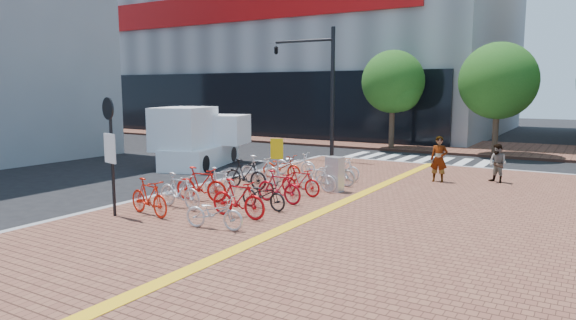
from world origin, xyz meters
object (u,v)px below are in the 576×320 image
Objects in this scene: bike_14 at (335,172)px; bike_11 at (279,187)px; bike_8 at (214,213)px; box_truck at (200,138)px; bike_6 at (281,167)px; notice_sign at (110,142)px; bike_0 at (149,197)px; bike_9 at (238,199)px; bike_15 at (342,169)px; bike_12 at (300,182)px; bike_1 at (179,191)px; traffic_light_pole at (306,70)px; bike_10 at (263,195)px; bike_4 at (246,174)px; pedestrian_a at (439,159)px; bike_3 at (219,181)px; pedestrian_b at (498,163)px; bike_7 at (295,164)px; utility_box at (335,174)px; bike_13 at (316,178)px; bike_2 at (201,184)px; yellow_sign at (277,153)px; bike_5 at (260,170)px.

bike_11 is at bearing 176.53° from bike_14.
box_truck is (-8.23, 8.98, 0.78)m from bike_8.
notice_sign is at bearing 179.10° from bike_6.
bike_0 is 0.97× the size of bike_9.
notice_sign is (-3.14, -8.57, 1.66)m from bike_15.
bike_9 is 3.54m from bike_12.
traffic_light_pole is (-2.19, 11.75, 4.03)m from bike_1.
bike_6 is at bearing 117.18° from bike_15.
bike_15 is at bearing 6.44° from bike_12.
bike_10 is 4.66m from notice_sign.
pedestrian_a is (5.61, 5.09, 0.35)m from bike_4.
pedestrian_b is (7.74, 7.43, 0.28)m from bike_3.
bike_9 is at bearing -173.56° from bike_11.
bike_1 is 12.62m from traffic_light_pole.
bike_0 is at bearing 168.01° from bike_15.
pedestrian_a is at bearing -32.93° from bike_3.
bike_15 is (2.22, -0.11, -0.02)m from bike_7.
bike_0 is 1.44× the size of utility_box.
pedestrian_b reaches higher than bike_10.
bike_7 reaches higher than bike_13.
bike_2 is at bearing 175.98° from bike_7.
utility_box is (2.97, 1.27, 0.07)m from bike_4.
bike_6 is 1.54× the size of utility_box.
bike_7 is 1.11× the size of bike_11.
bike_15 is at bearing 53.91° from yellow_sign.
pedestrian_b is (5.13, 3.84, 0.25)m from bike_14.
bike_9 reaches higher than bike_5.
pedestrian_a reaches higher than yellow_sign.
bike_5 is (-0.15, 1.13, -0.00)m from bike_4.
bike_15 is 0.47× the size of notice_sign.
bike_14 is 1.06× the size of bike_15.
bike_8 is at bearing -179.96° from bike_14.
pedestrian_a reaches higher than bike_12.
pedestrian_a is (5.55, 1.65, 0.40)m from bike_7.
bike_1 is at bearing 3.71° from bike_0.
bike_4 is at bearing 110.53° from bike_13.
bike_0 is 7.35m from bike_14.
bike_6 is 1.06× the size of pedestrian_a.
utility_box is 2.39m from yellow_sign.
bike_6 is 1.00× the size of bike_7.
bike_14 is at bearing -87.35° from bike_6.
bike_2 is 2.53m from bike_11.
bike_13 is 0.24× the size of traffic_light_pole.
box_truck reaches higher than bike_7.
bike_7 is 1.15× the size of bike_8.
yellow_sign is at bearing -168.65° from bike_7.
bike_3 is at bearing 26.26° from bike_8.
bike_5 is 6.59m from notice_sign.
yellow_sign is (-1.60, 2.44, 0.72)m from bike_11.
bike_15 is (2.30, 5.75, -0.08)m from bike_2.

